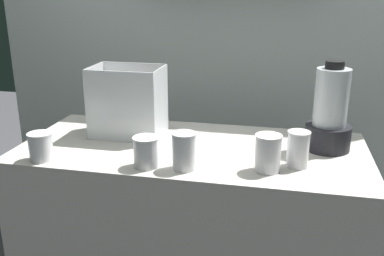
{
  "coord_description": "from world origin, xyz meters",
  "views": [
    {
      "loc": [
        0.35,
        -1.62,
        1.53
      ],
      "look_at": [
        0.0,
        0.0,
        0.98
      ],
      "focal_mm": 40.63,
      "sensor_mm": 36.0,
      "label": 1
    }
  ],
  "objects_px": {
    "juice_cup_orange_middle": "(184,153)",
    "juice_cup_pomegranate_far_right": "(298,151)",
    "blender_pitcher": "(330,115)",
    "juice_cup_beet_left": "(146,154)",
    "juice_cup_mango_right": "(268,155)",
    "carrot_display_bin": "(129,114)",
    "juice_cup_orange_far_left": "(41,148)"
  },
  "relations": [
    {
      "from": "juice_cup_orange_middle",
      "to": "juice_cup_pomegranate_far_right",
      "type": "bearing_deg",
      "value": 15.27
    },
    {
      "from": "blender_pitcher",
      "to": "juice_cup_orange_middle",
      "type": "bearing_deg",
      "value": -148.39
    },
    {
      "from": "juice_cup_beet_left",
      "to": "juice_cup_mango_right",
      "type": "bearing_deg",
      "value": 7.34
    },
    {
      "from": "juice_cup_beet_left",
      "to": "carrot_display_bin",
      "type": "bearing_deg",
      "value": 119.48
    },
    {
      "from": "blender_pitcher",
      "to": "juice_cup_orange_middle",
      "type": "xyz_separation_m",
      "value": [
        -0.51,
        -0.32,
        -0.08
      ]
    },
    {
      "from": "juice_cup_orange_middle",
      "to": "blender_pitcher",
      "type": "bearing_deg",
      "value": 31.61
    },
    {
      "from": "juice_cup_orange_far_left",
      "to": "juice_cup_mango_right",
      "type": "relative_size",
      "value": 0.8
    },
    {
      "from": "juice_cup_beet_left",
      "to": "juice_cup_orange_far_left",
      "type": "bearing_deg",
      "value": -176.6
    },
    {
      "from": "blender_pitcher",
      "to": "juice_cup_orange_middle",
      "type": "relative_size",
      "value": 2.62
    },
    {
      "from": "blender_pitcher",
      "to": "juice_cup_pomegranate_far_right",
      "type": "height_order",
      "value": "blender_pitcher"
    },
    {
      "from": "blender_pitcher",
      "to": "juice_cup_beet_left",
      "type": "xyz_separation_m",
      "value": [
        -0.65,
        -0.32,
        -0.09
      ]
    },
    {
      "from": "carrot_display_bin",
      "to": "blender_pitcher",
      "type": "xyz_separation_m",
      "value": [
        0.84,
        -0.0,
        0.05
      ]
    },
    {
      "from": "juice_cup_orange_middle",
      "to": "juice_cup_pomegranate_far_right",
      "type": "height_order",
      "value": "juice_cup_orange_middle"
    },
    {
      "from": "juice_cup_orange_far_left",
      "to": "juice_cup_pomegranate_far_right",
      "type": "bearing_deg",
      "value": 8.51
    },
    {
      "from": "juice_cup_orange_far_left",
      "to": "juice_cup_orange_middle",
      "type": "bearing_deg",
      "value": 3.42
    },
    {
      "from": "juice_cup_pomegranate_far_right",
      "to": "carrot_display_bin",
      "type": "bearing_deg",
      "value": 163.7
    },
    {
      "from": "juice_cup_orange_far_left",
      "to": "juice_cup_beet_left",
      "type": "bearing_deg",
      "value": 3.4
    },
    {
      "from": "carrot_display_bin",
      "to": "juice_cup_orange_far_left",
      "type": "xyz_separation_m",
      "value": [
        -0.22,
        -0.35,
        -0.05
      ]
    },
    {
      "from": "carrot_display_bin",
      "to": "juice_cup_beet_left",
      "type": "distance_m",
      "value": 0.38
    },
    {
      "from": "juice_cup_pomegranate_far_right",
      "to": "juice_cup_orange_far_left",
      "type": "bearing_deg",
      "value": -171.49
    },
    {
      "from": "juice_cup_beet_left",
      "to": "juice_cup_mango_right",
      "type": "distance_m",
      "value": 0.43
    },
    {
      "from": "juice_cup_orange_middle",
      "to": "juice_cup_mango_right",
      "type": "height_order",
      "value": "juice_cup_orange_middle"
    },
    {
      "from": "carrot_display_bin",
      "to": "juice_cup_beet_left",
      "type": "height_order",
      "value": "carrot_display_bin"
    },
    {
      "from": "juice_cup_orange_far_left",
      "to": "juice_cup_orange_middle",
      "type": "xyz_separation_m",
      "value": [
        0.54,
        0.03,
        0.01
      ]
    },
    {
      "from": "blender_pitcher",
      "to": "juice_cup_pomegranate_far_right",
      "type": "xyz_separation_m",
      "value": [
        -0.12,
        -0.21,
        -0.08
      ]
    },
    {
      "from": "carrot_display_bin",
      "to": "juice_cup_mango_right",
      "type": "height_order",
      "value": "carrot_display_bin"
    },
    {
      "from": "carrot_display_bin",
      "to": "juice_cup_orange_middle",
      "type": "distance_m",
      "value": 0.45
    },
    {
      "from": "juice_cup_pomegranate_far_right",
      "to": "juice_cup_orange_middle",
      "type": "bearing_deg",
      "value": -164.73
    },
    {
      "from": "carrot_display_bin",
      "to": "blender_pitcher",
      "type": "relative_size",
      "value": 0.85
    },
    {
      "from": "juice_cup_orange_middle",
      "to": "juice_cup_mango_right",
      "type": "distance_m",
      "value": 0.29
    },
    {
      "from": "juice_cup_orange_far_left",
      "to": "juice_cup_beet_left",
      "type": "relative_size",
      "value": 0.94
    },
    {
      "from": "carrot_display_bin",
      "to": "juice_cup_orange_middle",
      "type": "xyz_separation_m",
      "value": [
        0.32,
        -0.32,
        -0.03
      ]
    }
  ]
}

